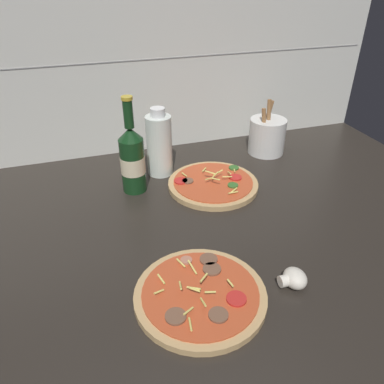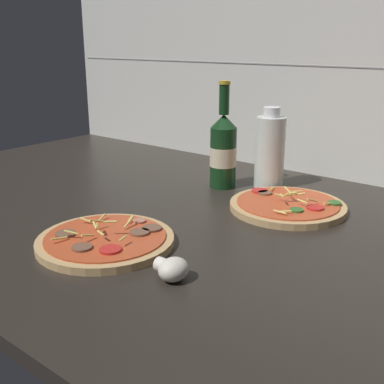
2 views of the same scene
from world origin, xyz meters
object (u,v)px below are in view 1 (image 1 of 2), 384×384
object	(u,v)px
mushroom_left	(294,279)
utensil_crock	(267,136)
beer_bottle	(132,159)
oil_bottle	(159,144)
pizza_near	(200,295)
pizza_far	(213,184)

from	to	relation	value
mushroom_left	utensil_crock	size ratio (longest dim) A/B	0.31
beer_bottle	oil_bottle	size ratio (longest dim) A/B	1.31
pizza_near	pizza_far	xyz separation A→B (cm)	(15.81, 35.67, 0.01)
pizza_near	mushroom_left	size ratio (longest dim) A/B	4.54
pizza_near	utensil_crock	xyz separation A→B (cm)	(38.92, 50.44, 4.72)
beer_bottle	mushroom_left	bearing A→B (deg)	-63.49
pizza_far	beer_bottle	size ratio (longest dim) A/B	0.96
pizza_far	oil_bottle	distance (cm)	18.21
pizza_near	pizza_far	distance (cm)	39.01
pizza_far	utensil_crock	xyz separation A→B (cm)	(23.11, 14.77, 4.71)
pizza_near	oil_bottle	bearing A→B (deg)	84.73
pizza_near	utensil_crock	size ratio (longest dim) A/B	1.41
utensil_crock	pizza_far	bearing A→B (deg)	-147.41
oil_bottle	utensil_crock	distance (cm)	34.82
beer_bottle	oil_bottle	distance (cm)	10.97
mushroom_left	utensil_crock	bearing A→B (deg)	67.68
pizza_near	utensil_crock	world-z (taller)	utensil_crock
oil_bottle	mushroom_left	distance (cm)	51.92
beer_bottle	mushroom_left	xyz separation A→B (cm)	(21.44, -42.99, -7.28)
pizza_near	oil_bottle	world-z (taller)	oil_bottle
pizza_near	pizza_far	size ratio (longest dim) A/B	0.99
pizza_far	oil_bottle	world-z (taller)	oil_bottle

